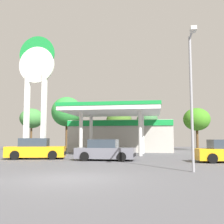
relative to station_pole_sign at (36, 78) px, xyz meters
name	(u,v)px	position (x,y,z in m)	size (l,w,h in m)	color
ground_plane	(68,179)	(9.33, -17.25, -7.91)	(90.00, 90.00, 0.00)	#56565B
gas_station	(121,133)	(8.56, 3.91, -5.80)	(11.47, 12.91, 4.50)	#ADA89E
station_pole_sign	(36,78)	(0.00, 0.00, 0.00)	(3.91, 0.56, 12.46)	white
car_0	(36,149)	(3.86, -8.04, -7.24)	(4.45, 2.69, 1.49)	black
car_3	(105,151)	(9.08, -8.69, -7.27)	(3.97, 1.87, 1.41)	black
tree_0	(32,118)	(-6.26, 12.29, -3.32)	(3.59, 3.59, 6.12)	brown
tree_1	(67,112)	(0.21, 9.60, -2.67)	(4.23, 4.23, 7.31)	brown
tree_2	(119,122)	(7.27, 11.96, -4.03)	(3.74, 3.74, 5.76)	brown
tree_3	(147,121)	(11.37, 10.44, -4.06)	(2.96, 2.96, 5.23)	brown
tree_4	(197,119)	(17.90, 10.86, -3.86)	(3.54, 3.54, 5.59)	brown
corner_streetlamp	(192,87)	(14.05, -14.74, -4.21)	(0.24, 1.48, 6.04)	gray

